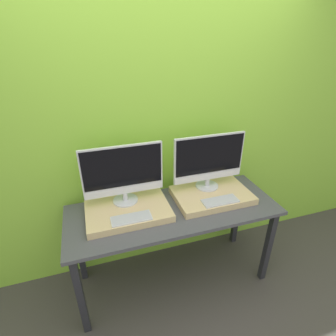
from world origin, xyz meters
The scene contains 9 objects.
ground_plane centered at (0.00, 0.00, 0.00)m, with size 12.00×12.00×0.00m, color #423D38.
wall_back centered at (0.00, 0.70, 1.30)m, with size 8.00×0.04×2.60m.
workbench centered at (0.00, 0.32, 0.69)m, with size 1.69×0.63×0.78m.
wooden_riser_left centered at (-0.36, 0.37, 0.81)m, with size 0.64×0.42×0.06m.
monitor_left centered at (-0.36, 0.47, 1.10)m, with size 0.62×0.20×0.48m.
keyboard_left centered at (-0.36, 0.22, 0.85)m, with size 0.29×0.12×0.01m.
wooden_riser_right centered at (0.36, 0.37, 0.81)m, with size 0.64×0.42×0.06m.
monitor_right centered at (0.36, 0.47, 1.10)m, with size 0.62×0.20×0.48m.
keyboard_right centered at (0.36, 0.22, 0.85)m, with size 0.29×0.12×0.01m.
Camera 1 is at (-0.57, -1.30, 2.04)m, focal length 28.00 mm.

